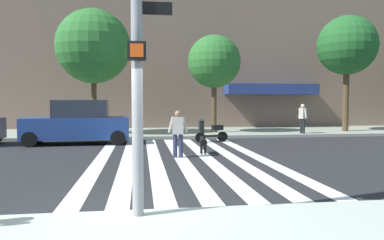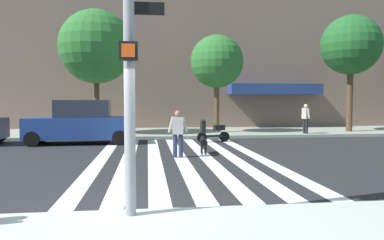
{
  "view_description": "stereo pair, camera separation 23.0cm",
  "coord_description": "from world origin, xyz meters",
  "px_view_note": "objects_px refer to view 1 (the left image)",
  "views": [
    {
      "loc": [
        0.13,
        -6.27,
        2.0
      ],
      "look_at": [
        1.91,
        6.61,
        1.31
      ],
      "focal_mm": 34.77,
      "sensor_mm": 36.0,
      "label": 1
    },
    {
      "loc": [
        0.36,
        -6.3,
        2.0
      ],
      "look_at": [
        1.91,
        6.61,
        1.31
      ],
      "focal_mm": 34.77,
      "sensor_mm": 36.0,
      "label": 2
    }
  ],
  "objects_px": {
    "traffic_light_pole": "(137,2)",
    "parked_scooter": "(211,132)",
    "parked_car_behind_first": "(78,123)",
    "pedestrian_dog_walker": "(178,131)",
    "street_tree_further": "(347,46)",
    "dog_on_leash": "(203,142)",
    "street_tree_middle": "(214,62)",
    "pedestrian_bystander": "(303,117)",
    "street_tree_nearest": "(93,47)"
  },
  "relations": [
    {
      "from": "street_tree_middle",
      "to": "dog_on_leash",
      "type": "height_order",
      "value": "street_tree_middle"
    },
    {
      "from": "street_tree_middle",
      "to": "dog_on_leash",
      "type": "relative_size",
      "value": 5.53
    },
    {
      "from": "traffic_light_pole",
      "to": "pedestrian_bystander",
      "type": "xyz_separation_m",
      "value": [
        9.0,
        13.75,
        -2.44
      ]
    },
    {
      "from": "parked_car_behind_first",
      "to": "street_tree_nearest",
      "type": "height_order",
      "value": "street_tree_nearest"
    },
    {
      "from": "street_tree_further",
      "to": "pedestrian_dog_walker",
      "type": "bearing_deg",
      "value": -143.84
    },
    {
      "from": "parked_scooter",
      "to": "street_tree_further",
      "type": "height_order",
      "value": "street_tree_further"
    },
    {
      "from": "traffic_light_pole",
      "to": "pedestrian_dog_walker",
      "type": "bearing_deg",
      "value": 79.18
    },
    {
      "from": "parked_car_behind_first",
      "to": "street_tree_nearest",
      "type": "distance_m",
      "value": 5.19
    },
    {
      "from": "traffic_light_pole",
      "to": "street_tree_nearest",
      "type": "xyz_separation_m",
      "value": [
        -2.48,
        14.95,
        1.38
      ]
    },
    {
      "from": "dog_on_leash",
      "to": "pedestrian_bystander",
      "type": "bearing_deg",
      "value": 42.16
    },
    {
      "from": "street_tree_nearest",
      "to": "parked_scooter",
      "type": "bearing_deg",
      "value": -30.3
    },
    {
      "from": "pedestrian_bystander",
      "to": "dog_on_leash",
      "type": "bearing_deg",
      "value": -137.84
    },
    {
      "from": "street_tree_further",
      "to": "parked_car_behind_first",
      "type": "bearing_deg",
      "value": -167.63
    },
    {
      "from": "street_tree_nearest",
      "to": "dog_on_leash",
      "type": "bearing_deg",
      "value": -56.23
    },
    {
      "from": "street_tree_further",
      "to": "dog_on_leash",
      "type": "distance_m",
      "value": 13.11
    },
    {
      "from": "parked_car_behind_first",
      "to": "parked_scooter",
      "type": "bearing_deg",
      "value": -0.74
    },
    {
      "from": "parked_car_behind_first",
      "to": "pedestrian_dog_walker",
      "type": "distance_m",
      "value": 6.23
    },
    {
      "from": "street_tree_middle",
      "to": "dog_on_leash",
      "type": "bearing_deg",
      "value": -104.28
    },
    {
      "from": "street_tree_further",
      "to": "dog_on_leash",
      "type": "bearing_deg",
      "value": -144.05
    },
    {
      "from": "traffic_light_pole",
      "to": "street_tree_nearest",
      "type": "distance_m",
      "value": 15.22
    },
    {
      "from": "street_tree_further",
      "to": "pedestrian_bystander",
      "type": "distance_m",
      "value": 5.38
    },
    {
      "from": "pedestrian_dog_walker",
      "to": "pedestrian_bystander",
      "type": "height_order",
      "value": "pedestrian_bystander"
    },
    {
      "from": "parked_car_behind_first",
      "to": "pedestrian_bystander",
      "type": "distance_m",
      "value": 11.99
    },
    {
      "from": "dog_on_leash",
      "to": "pedestrian_bystander",
      "type": "relative_size",
      "value": 0.62
    },
    {
      "from": "street_tree_further",
      "to": "pedestrian_bystander",
      "type": "height_order",
      "value": "street_tree_further"
    },
    {
      "from": "traffic_light_pole",
      "to": "street_tree_middle",
      "type": "height_order",
      "value": "traffic_light_pole"
    },
    {
      "from": "pedestrian_dog_walker",
      "to": "parked_scooter",
      "type": "bearing_deg",
      "value": 65.74
    },
    {
      "from": "street_tree_nearest",
      "to": "street_tree_middle",
      "type": "bearing_deg",
      "value": 2.3
    },
    {
      "from": "street_tree_middle",
      "to": "traffic_light_pole",
      "type": "bearing_deg",
      "value": -105.61
    },
    {
      "from": "parked_scooter",
      "to": "traffic_light_pole",
      "type": "bearing_deg",
      "value": -106.41
    },
    {
      "from": "pedestrian_dog_walker",
      "to": "dog_on_leash",
      "type": "relative_size",
      "value": 1.62
    },
    {
      "from": "street_tree_middle",
      "to": "pedestrian_dog_walker",
      "type": "distance_m",
      "value": 9.39
    },
    {
      "from": "street_tree_nearest",
      "to": "dog_on_leash",
      "type": "height_order",
      "value": "street_tree_nearest"
    },
    {
      "from": "street_tree_nearest",
      "to": "pedestrian_bystander",
      "type": "xyz_separation_m",
      "value": [
        11.48,
        -1.2,
        -3.83
      ]
    },
    {
      "from": "street_tree_middle",
      "to": "parked_scooter",
      "type": "bearing_deg",
      "value": -103.08
    },
    {
      "from": "pedestrian_bystander",
      "to": "parked_car_behind_first",
      "type": "bearing_deg",
      "value": -169.66
    },
    {
      "from": "traffic_light_pole",
      "to": "parked_scooter",
      "type": "bearing_deg",
      "value": 73.59
    },
    {
      "from": "street_tree_middle",
      "to": "street_tree_further",
      "type": "xyz_separation_m",
      "value": [
        7.97,
        -0.33,
        1.02
      ]
    },
    {
      "from": "pedestrian_dog_walker",
      "to": "pedestrian_bystander",
      "type": "xyz_separation_m",
      "value": [
        7.67,
        6.83,
        0.15
      ]
    },
    {
      "from": "traffic_light_pole",
      "to": "street_tree_middle",
      "type": "bearing_deg",
      "value": 74.39
    },
    {
      "from": "parked_car_behind_first",
      "to": "street_tree_middle",
      "type": "relative_size",
      "value": 0.84
    },
    {
      "from": "parked_scooter",
      "to": "pedestrian_dog_walker",
      "type": "relative_size",
      "value": 0.99
    },
    {
      "from": "traffic_light_pole",
      "to": "dog_on_leash",
      "type": "bearing_deg",
      "value": 73.11
    },
    {
      "from": "parked_car_behind_first",
      "to": "pedestrian_bystander",
      "type": "xyz_separation_m",
      "value": [
        11.79,
        2.15,
        0.12
      ]
    },
    {
      "from": "traffic_light_pole",
      "to": "pedestrian_dog_walker",
      "type": "height_order",
      "value": "traffic_light_pole"
    },
    {
      "from": "parked_scooter",
      "to": "parked_car_behind_first",
      "type": "bearing_deg",
      "value": 179.26
    },
    {
      "from": "traffic_light_pole",
      "to": "parked_scooter",
      "type": "relative_size",
      "value": 3.57
    },
    {
      "from": "traffic_light_pole",
      "to": "pedestrian_bystander",
      "type": "relative_size",
      "value": 3.54
    },
    {
      "from": "traffic_light_pole",
      "to": "street_tree_nearest",
      "type": "relative_size",
      "value": 0.86
    },
    {
      "from": "dog_on_leash",
      "to": "pedestrian_bystander",
      "type": "distance_m",
      "value": 8.99
    }
  ]
}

